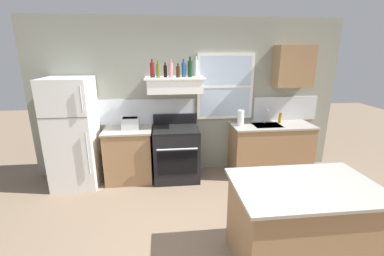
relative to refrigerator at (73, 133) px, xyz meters
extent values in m
plane|color=#7A6651|center=(1.90, -1.84, -0.88)|extent=(16.00, 16.00, 0.00)
cube|color=gray|center=(1.90, 0.39, 0.47)|extent=(5.40, 0.06, 2.70)
cube|color=silver|center=(0.75, 0.35, 0.25)|extent=(2.50, 0.02, 0.44)
cube|color=silver|center=(3.70, 0.35, 0.25)|extent=(1.20, 0.02, 0.44)
cube|color=white|center=(2.55, 0.34, 0.67)|extent=(1.00, 0.04, 1.15)
cube|color=silver|center=(2.55, 0.33, 0.67)|extent=(0.90, 0.01, 1.05)
cube|color=white|center=(2.55, 0.32, 0.67)|extent=(0.90, 0.02, 0.04)
cube|color=white|center=(0.00, 0.00, 0.00)|extent=(0.70, 0.68, 1.77)
cube|color=#333333|center=(0.00, -0.34, 0.34)|extent=(0.69, 0.00, 0.01)
cylinder|color=#A5A8AD|center=(0.30, -0.37, -0.21)|extent=(0.02, 0.02, 0.67)
cylinder|color=#A5A8AD|center=(0.30, -0.37, 0.61)|extent=(0.02, 0.02, 0.38)
cube|color=#9E754C|center=(0.85, 0.06, -0.44)|extent=(0.76, 0.60, 0.88)
cube|color=#9E998E|center=(0.85, 0.06, 0.01)|extent=(0.79, 0.63, 0.03)
cube|color=silver|center=(0.90, 0.07, 0.12)|extent=(0.28, 0.20, 0.19)
cube|color=black|center=(0.90, 0.07, 0.21)|extent=(0.24, 0.16, 0.01)
cube|color=black|center=(0.76, 0.07, 0.16)|extent=(0.02, 0.03, 0.02)
cube|color=black|center=(1.65, 0.02, -0.45)|extent=(0.76, 0.64, 0.87)
cube|color=black|center=(1.65, 0.02, 0.01)|extent=(0.76, 0.64, 0.04)
cube|color=black|center=(1.65, 0.31, 0.12)|extent=(0.76, 0.06, 0.18)
cube|color=black|center=(1.65, -0.30, -0.46)|extent=(0.65, 0.01, 0.40)
cylinder|color=silver|center=(1.65, -0.34, -0.21)|extent=(0.65, 0.03, 0.03)
cube|color=white|center=(1.65, 0.12, 0.73)|extent=(0.88, 0.48, 0.22)
cube|color=#262628|center=(1.65, -0.10, 0.65)|extent=(0.75, 0.02, 0.04)
cube|color=white|center=(1.65, 0.12, 0.85)|extent=(0.96, 0.52, 0.02)
cylinder|color=maroon|center=(1.30, 0.17, 0.98)|extent=(0.07, 0.07, 0.23)
cylinder|color=maroon|center=(1.30, 0.17, 1.12)|extent=(0.03, 0.03, 0.06)
cylinder|color=#4C601E|center=(1.39, 0.08, 0.97)|extent=(0.06, 0.06, 0.21)
cylinder|color=#4C601E|center=(1.39, 0.08, 1.09)|extent=(0.03, 0.03, 0.05)
cylinder|color=black|center=(1.50, 0.12, 0.95)|extent=(0.06, 0.06, 0.19)
cylinder|color=black|center=(1.50, 0.12, 1.07)|extent=(0.02, 0.02, 0.05)
cylinder|color=#C67F84|center=(1.59, 0.07, 0.97)|extent=(0.07, 0.07, 0.23)
cylinder|color=#C67F84|center=(1.59, 0.07, 1.12)|extent=(0.03, 0.03, 0.06)
cylinder|color=#381E0F|center=(1.70, 0.06, 0.95)|extent=(0.06, 0.06, 0.17)
cylinder|color=#381E0F|center=(1.70, 0.06, 1.06)|extent=(0.03, 0.03, 0.04)
cylinder|color=#1E478C|center=(1.80, 0.10, 0.98)|extent=(0.07, 0.07, 0.23)
cylinder|color=#1E478C|center=(1.80, 0.10, 1.12)|extent=(0.03, 0.03, 0.06)
cylinder|color=#143819|center=(1.90, 0.09, 0.99)|extent=(0.07, 0.07, 0.26)
cylinder|color=#143819|center=(1.90, 0.09, 1.15)|extent=(0.03, 0.03, 0.06)
cylinder|color=silver|center=(2.01, 0.17, 0.99)|extent=(0.06, 0.06, 0.26)
cylinder|color=silver|center=(2.01, 0.17, 1.16)|extent=(0.03, 0.03, 0.07)
cube|color=#9E754C|center=(3.35, 0.06, -0.44)|extent=(1.40, 0.60, 0.88)
cube|color=#9E998E|center=(3.35, 0.06, 0.01)|extent=(1.43, 0.63, 0.03)
cube|color=#B7BABC|center=(3.25, 0.04, 0.02)|extent=(0.48, 0.36, 0.01)
cylinder|color=silver|center=(3.25, 0.18, 0.17)|extent=(0.03, 0.03, 0.28)
cylinder|color=silver|center=(3.25, 0.10, 0.29)|extent=(0.02, 0.16, 0.02)
cylinder|color=white|center=(2.77, 0.06, 0.16)|extent=(0.11, 0.11, 0.27)
cylinder|color=orange|center=(3.53, 0.16, 0.12)|extent=(0.06, 0.06, 0.18)
cube|color=#9E754C|center=(2.80, -2.05, -0.44)|extent=(1.32, 0.82, 0.88)
cube|color=#9E998E|center=(2.80, -2.05, 0.01)|extent=(1.40, 0.90, 0.03)
cube|color=#9E754C|center=(3.70, 0.20, 1.02)|extent=(0.64, 0.32, 0.70)
camera|label=1|loc=(1.46, -4.16, 1.26)|focal=24.32mm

